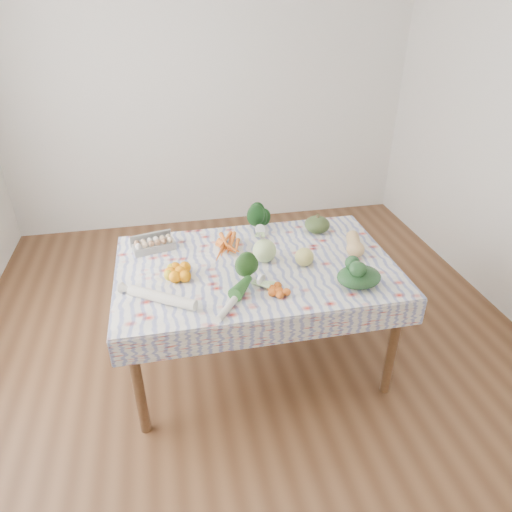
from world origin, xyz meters
The scene contains 17 objects.
ground centered at (0.00, 0.00, 0.00)m, with size 4.50×4.50×0.00m, color #55331D.
wall_back centered at (0.00, 2.25, 1.40)m, with size 4.00×0.04×2.80m, color silver.
dining_table centered at (0.00, 0.00, 0.68)m, with size 1.60×1.00×0.75m.
tablecloth centered at (0.00, 0.00, 0.76)m, with size 1.66×1.06×0.01m, color silver.
egg_carton centered at (-0.60, 0.30, 0.80)m, with size 0.26×0.10×0.07m, color #959591.
carrot_bunch centered at (-0.14, 0.20, 0.78)m, with size 0.25×0.23×0.05m, color orange.
kale_bunch centered at (0.11, 0.42, 0.84)m, with size 0.18×0.16×0.16m, color #113813.
kabocha_squash centered at (0.49, 0.33, 0.82)m, with size 0.17×0.17×0.11m, color #3B4E25.
cabbage centered at (0.06, 0.03, 0.83)m, with size 0.14×0.14×0.14m, color #ADC87D.
butternut_squash centered at (0.64, 0.03, 0.82)m, with size 0.11×0.24×0.11m, color tan.
orange_cluster centered at (-0.45, -0.05, 0.80)m, with size 0.22×0.22×0.07m, color orange.
broccoli centered at (-0.06, -0.19, 0.82)m, with size 0.16×0.16×0.12m, color #224919.
mandarin_cluster centered at (0.06, -0.32, 0.79)m, with size 0.15×0.15×0.05m, color #D15D18.
grapefruit centered at (0.28, -0.07, 0.82)m, with size 0.11×0.11×0.11m, color #C8BE61.
spinach_bag centered at (0.51, -0.34, 0.82)m, with size 0.25×0.20×0.11m, color #18381A.
daikon centered at (-0.56, -0.28, 0.79)m, with size 0.06×0.06×0.42m, color silver.
leek centered at (-0.19, -0.36, 0.78)m, with size 0.04×0.04×0.36m, color white.
Camera 1 is at (-0.48, -2.30, 2.20)m, focal length 32.00 mm.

